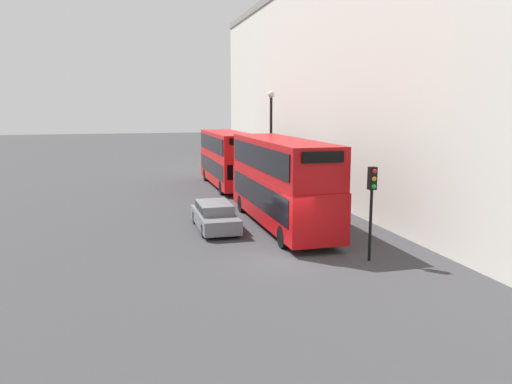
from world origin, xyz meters
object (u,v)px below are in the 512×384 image
(traffic_light, at_px, (372,194))
(bus_second_in_queue, at_px, (228,157))
(car_dark_sedan, at_px, (215,215))
(bus_leading, at_px, (281,179))
(pedestrian, at_px, (272,184))

(traffic_light, bearing_deg, bus_second_in_queue, 94.69)
(bus_second_in_queue, height_order, car_dark_sedan, bus_second_in_queue)
(bus_leading, bearing_deg, traffic_light, -76.01)
(bus_second_in_queue, distance_m, pedestrian, 5.25)
(bus_leading, bearing_deg, car_dark_sedan, 175.85)
(bus_second_in_queue, xyz_separation_m, pedestrian, (2.17, -4.53, -1.55))
(pedestrian, bearing_deg, traffic_light, -92.00)
(bus_leading, height_order, traffic_light, bus_leading)
(bus_second_in_queue, height_order, pedestrian, bus_second_in_queue)
(car_dark_sedan, bearing_deg, bus_second_in_queue, 75.42)
(bus_second_in_queue, xyz_separation_m, traffic_light, (1.63, -19.86, 0.42))
(pedestrian, bearing_deg, bus_second_in_queue, 115.56)
(bus_leading, xyz_separation_m, car_dark_sedan, (-3.40, 0.25, -1.75))
(bus_leading, relative_size, bus_second_in_queue, 1.09)
(car_dark_sedan, relative_size, pedestrian, 2.77)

